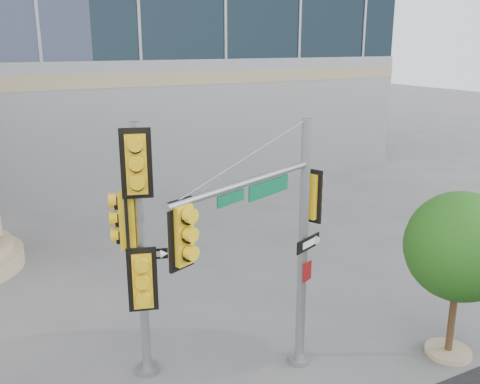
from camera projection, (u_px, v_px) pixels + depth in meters
name	position (u px, v px, depth m)	size (l,w,h in m)	color
ground	(268.00, 371.00, 11.37)	(120.00, 120.00, 0.00)	#545456
main_signal_pole	(276.00, 231.00, 10.10)	(3.90, 1.93, 5.33)	slate
secondary_signal_pole	(137.00, 235.00, 10.38)	(0.92, 0.84, 5.33)	slate
street_tree	(461.00, 250.00, 11.37)	(2.41, 2.36, 3.76)	#9A8B68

